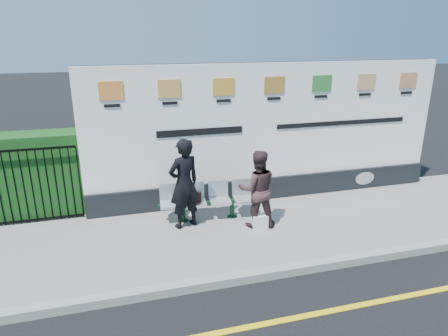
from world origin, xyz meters
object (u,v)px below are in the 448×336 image
bench (208,210)px  woman_left (184,184)px  woman_right (257,189)px  billboard (271,142)px

bench → woman_left: 0.86m
bench → woman_right: size_ratio=1.24×
woman_left → woman_right: size_ratio=1.15×
billboard → woman_left: size_ratio=4.54×
bench → woman_left: woman_left is taller
woman_left → woman_right: woman_left is taller
bench → woman_right: bearing=-27.5°
billboard → woman_left: (-2.11, -0.95, -0.42)m
woman_left → woman_right: (1.34, -0.35, -0.12)m
bench → woman_left: bearing=-155.2°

